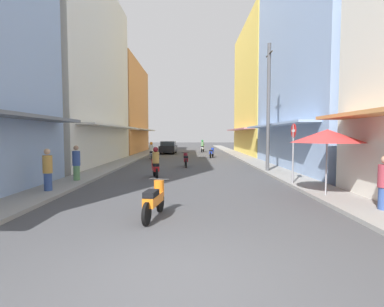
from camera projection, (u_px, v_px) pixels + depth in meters
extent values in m
plane|color=#424244|center=(190.00, 158.00, 26.97)|extent=(117.41, 117.41, 0.00)
cube|color=gray|center=(134.00, 158.00, 26.96)|extent=(1.61, 61.37, 0.12)
cube|color=gray|center=(245.00, 158.00, 26.96)|extent=(1.61, 61.37, 0.12)
cube|color=silver|center=(67.00, 73.00, 21.30)|extent=(6.00, 13.66, 13.40)
cube|color=silver|center=(115.00, 126.00, 21.55)|extent=(1.10, 12.29, 0.12)
cube|color=#D88C4C|center=(116.00, 109.00, 34.92)|extent=(6.00, 12.57, 10.65)
cube|color=silver|center=(145.00, 130.00, 35.08)|extent=(1.10, 11.32, 0.12)
cube|color=#8CA5CC|center=(330.00, 31.00, 18.33)|extent=(6.00, 13.20, 17.44)
cube|color=#8CA5CC|center=(273.00, 125.00, 18.71)|extent=(1.10, 11.88, 0.12)
cube|color=#EFD159|center=(271.00, 90.00, 32.32)|extent=(6.00, 13.92, 14.24)
cube|color=#B7727F|center=(239.00, 129.00, 32.59)|extent=(1.10, 12.53, 0.12)
cylinder|color=black|center=(204.00, 150.00, 37.51)|extent=(0.19, 0.56, 0.56)
cylinder|color=black|center=(202.00, 150.00, 36.29)|extent=(0.19, 0.56, 0.56)
cube|color=silver|center=(203.00, 148.00, 36.84)|extent=(0.48, 1.04, 0.24)
cube|color=black|center=(202.00, 147.00, 36.63)|extent=(0.39, 0.61, 0.14)
cylinder|color=silver|center=(203.00, 146.00, 37.36)|extent=(0.28, 0.28, 0.45)
cylinder|color=black|center=(203.00, 145.00, 37.35)|extent=(0.54, 0.14, 0.03)
cylinder|color=#598C59|center=(202.00, 144.00, 36.66)|extent=(0.34, 0.34, 0.55)
sphere|color=#197233|center=(202.00, 141.00, 36.63)|extent=(0.26, 0.26, 0.26)
cylinder|color=black|center=(213.00, 154.00, 28.38)|extent=(0.21, 0.56, 0.56)
cylinder|color=black|center=(211.00, 155.00, 27.17)|extent=(0.21, 0.56, 0.56)
cube|color=#1E38B7|center=(212.00, 153.00, 27.71)|extent=(0.52, 1.04, 0.24)
cube|color=black|center=(211.00, 151.00, 27.51)|extent=(0.41, 0.61, 0.14)
cylinder|color=#1E38B7|center=(213.00, 150.00, 28.23)|extent=(0.28, 0.28, 0.45)
cylinder|color=black|center=(213.00, 148.00, 28.22)|extent=(0.54, 0.16, 0.03)
cylinder|color=black|center=(151.00, 156.00, 25.99)|extent=(0.15, 0.57, 0.56)
cylinder|color=black|center=(151.00, 157.00, 24.75)|extent=(0.15, 0.57, 0.56)
cube|color=#B2B2B7|center=(151.00, 154.00, 25.31)|extent=(0.41, 1.03, 0.24)
cube|color=black|center=(151.00, 152.00, 25.10)|extent=(0.35, 0.59, 0.14)
cylinder|color=#B2B2B7|center=(151.00, 152.00, 25.84)|extent=(0.28, 0.28, 0.45)
cylinder|color=black|center=(151.00, 149.00, 25.82)|extent=(0.55, 0.10, 0.03)
cylinder|color=beige|center=(151.00, 148.00, 25.13)|extent=(0.34, 0.34, 0.55)
sphere|color=orange|center=(151.00, 143.00, 25.10)|extent=(0.26, 0.26, 0.26)
cylinder|color=black|center=(186.00, 162.00, 20.39)|extent=(0.11, 0.56, 0.56)
cylinder|color=black|center=(186.00, 164.00, 19.15)|extent=(0.11, 0.56, 0.56)
cube|color=maroon|center=(186.00, 160.00, 19.71)|extent=(0.34, 1.01, 0.24)
cube|color=black|center=(186.00, 157.00, 19.49)|extent=(0.31, 0.58, 0.14)
cylinder|color=maroon|center=(186.00, 156.00, 20.24)|extent=(0.28, 0.28, 0.45)
cylinder|color=black|center=(186.00, 153.00, 20.23)|extent=(0.55, 0.06, 0.03)
cylinder|color=black|center=(154.00, 171.00, 15.26)|extent=(0.21, 0.56, 0.56)
cylinder|color=black|center=(157.00, 174.00, 14.04)|extent=(0.21, 0.56, 0.56)
cube|color=red|center=(156.00, 168.00, 14.59)|extent=(0.50, 1.04, 0.24)
cube|color=black|center=(156.00, 165.00, 14.38)|extent=(0.40, 0.61, 0.14)
cylinder|color=red|center=(154.00, 163.00, 15.11)|extent=(0.28, 0.28, 0.45)
cylinder|color=black|center=(154.00, 158.00, 15.09)|extent=(0.54, 0.16, 0.03)
cylinder|color=#BF8C3F|center=(156.00, 158.00, 14.41)|extent=(0.34, 0.34, 0.55)
sphere|color=maroon|center=(156.00, 150.00, 14.38)|extent=(0.26, 0.26, 0.26)
cylinder|color=black|center=(160.00, 202.00, 8.18)|extent=(0.17, 0.57, 0.56)
cylinder|color=black|center=(147.00, 214.00, 6.95)|extent=(0.17, 0.57, 0.56)
cube|color=orange|center=(154.00, 200.00, 7.51)|extent=(0.43, 1.03, 0.24)
cube|color=black|center=(151.00, 194.00, 7.30)|extent=(0.36, 0.60, 0.14)
cylinder|color=orange|center=(159.00, 188.00, 8.03)|extent=(0.28, 0.28, 0.45)
cylinder|color=black|center=(159.00, 179.00, 8.02)|extent=(0.55, 0.12, 0.03)
cube|color=black|center=(169.00, 148.00, 33.92)|extent=(1.87, 4.15, 0.70)
cube|color=#333D47|center=(168.00, 144.00, 33.73)|extent=(1.66, 2.14, 0.60)
cylinder|color=black|center=(164.00, 150.00, 35.20)|extent=(0.20, 0.64, 0.64)
cylinder|color=black|center=(176.00, 150.00, 35.16)|extent=(0.20, 0.64, 0.64)
cylinder|color=black|center=(161.00, 151.00, 32.71)|extent=(0.20, 0.64, 0.64)
cylinder|color=black|center=(174.00, 151.00, 32.67)|extent=(0.20, 0.64, 0.64)
cylinder|color=#334C8C|center=(48.00, 183.00, 10.71)|extent=(0.28, 0.28, 0.77)
cylinder|color=#BF8C3F|center=(48.00, 164.00, 10.67)|extent=(0.34, 0.34, 0.65)
sphere|color=tan|center=(47.00, 152.00, 10.64)|extent=(0.22, 0.22, 0.22)
cylinder|color=#334C8C|center=(384.00, 201.00, 7.98)|extent=(0.28, 0.28, 0.73)
cylinder|color=#598C59|center=(77.00, 174.00, 13.19)|extent=(0.28, 0.28, 0.78)
cylinder|color=#334C8C|center=(76.00, 158.00, 13.15)|extent=(0.34, 0.34, 0.66)
sphere|color=tan|center=(76.00, 148.00, 13.12)|extent=(0.22, 0.22, 0.22)
cylinder|color=#99999E|center=(326.00, 167.00, 9.86)|extent=(0.05, 0.05, 2.18)
cone|color=#BF3333|center=(327.00, 136.00, 9.79)|extent=(2.39, 2.39, 0.45)
cylinder|color=#4C4C4F|center=(268.00, 109.00, 16.62)|extent=(0.20, 0.20, 7.34)
cylinder|color=#3F382D|center=(269.00, 54.00, 16.43)|extent=(0.08, 1.20, 0.08)
cylinder|color=gray|center=(293.00, 156.00, 12.28)|extent=(0.07, 0.07, 2.60)
cylinder|color=red|center=(294.00, 131.00, 12.21)|extent=(0.02, 0.60, 0.60)
cube|color=white|center=(294.00, 131.00, 12.21)|extent=(0.03, 0.40, 0.10)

